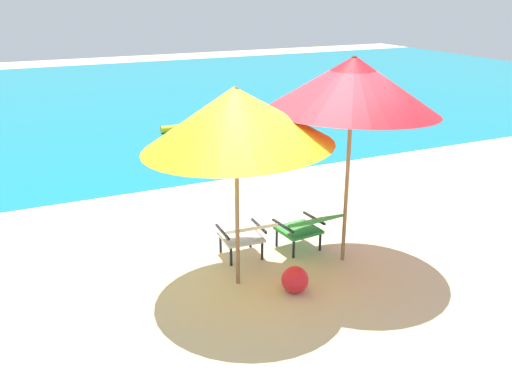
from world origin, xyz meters
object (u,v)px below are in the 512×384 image
object	(u,v)px
lounge_chair_right	(306,226)
beach_umbrella_right	(353,84)
beach_umbrella_left	(236,117)
beach_ball	(295,280)
swim_buoy	(192,127)
lounge_chair_left	(246,234)

from	to	relation	value
lounge_chair_right	beach_umbrella_right	world-z (taller)	beach_umbrella_right
lounge_chair_right	beach_umbrella_right	size ratio (longest dim) A/B	0.31
beach_umbrella_left	beach_ball	bearing A→B (deg)	-42.40
swim_buoy	beach_umbrella_right	size ratio (longest dim) A/B	0.53
lounge_chair_left	beach_ball	world-z (taller)	lounge_chair_left
beach_umbrella_right	beach_umbrella_left	bearing A→B (deg)	179.13
beach_umbrella_left	beach_umbrella_right	bearing A→B (deg)	-0.87
beach_umbrella_right	lounge_chair_left	bearing A→B (deg)	156.89
swim_buoy	beach_umbrella_right	world-z (taller)	beach_umbrella_right
lounge_chair_left	beach_ball	bearing A→B (deg)	-78.04
lounge_chair_right	beach_ball	world-z (taller)	lounge_chair_right
lounge_chair_right	beach_umbrella_right	xyz separation A→B (m)	(0.35, -0.38, 1.93)
lounge_chair_left	beach_umbrella_right	bearing A→B (deg)	-23.11
swim_buoy	beach_umbrella_right	xyz separation A→B (m)	(-0.53, -7.64, 2.23)
lounge_chair_right	beach_umbrella_left	bearing A→B (deg)	-162.81
beach_umbrella_left	beach_ball	xyz separation A→B (m)	(0.53, -0.48, -1.91)
lounge_chair_right	beach_ball	bearing A→B (deg)	-126.89
lounge_chair_right	beach_umbrella_right	bearing A→B (deg)	-47.32
swim_buoy	beach_umbrella_left	world-z (taller)	beach_umbrella_left
swim_buoy	lounge_chair_right	world-z (taller)	lounge_chair_right
swim_buoy	lounge_chair_left	bearing A→B (deg)	-103.54
beach_umbrella_right	beach_ball	world-z (taller)	beach_umbrella_right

